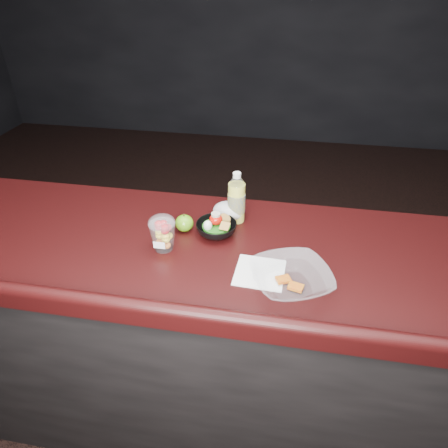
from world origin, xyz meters
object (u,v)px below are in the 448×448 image
(lemonade_bottle, at_px, (237,201))
(snack_bowl, at_px, (216,227))
(fruit_cup, at_px, (163,232))
(green_apple, at_px, (184,223))
(takeout_bowl, at_px, (291,279))

(lemonade_bottle, xyz_separation_m, snack_bowl, (-0.06, -0.11, -0.06))
(fruit_cup, distance_m, green_apple, 0.14)
(lemonade_bottle, bearing_deg, green_apple, -150.29)
(snack_bowl, height_order, takeout_bowl, snack_bowl)
(lemonade_bottle, bearing_deg, fruit_cup, -134.67)
(lemonade_bottle, distance_m, green_apple, 0.22)
(green_apple, bearing_deg, snack_bowl, -1.38)
(lemonade_bottle, relative_size, green_apple, 2.88)
(lemonade_bottle, distance_m, snack_bowl, 0.14)
(fruit_cup, distance_m, snack_bowl, 0.21)
(green_apple, distance_m, takeout_bowl, 0.48)
(green_apple, relative_size, snack_bowl, 0.42)
(green_apple, height_order, snack_bowl, snack_bowl)
(green_apple, xyz_separation_m, takeout_bowl, (0.41, -0.25, -0.00))
(green_apple, height_order, takeout_bowl, green_apple)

